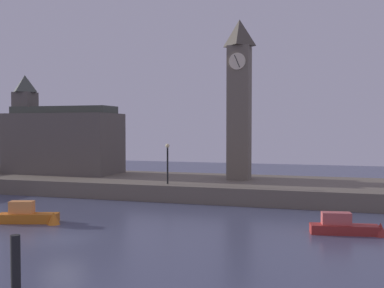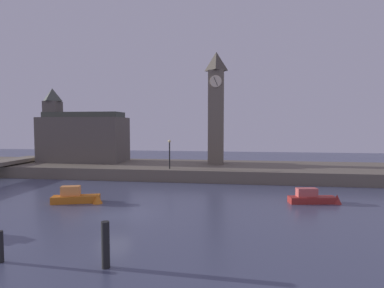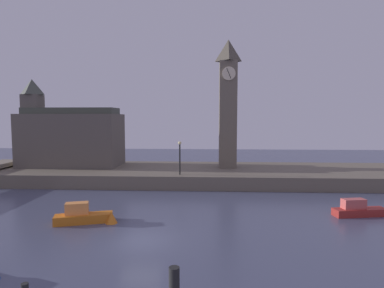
{
  "view_description": "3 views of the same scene",
  "coord_description": "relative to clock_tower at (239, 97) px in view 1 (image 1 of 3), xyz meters",
  "views": [
    {
      "loc": [
        15.18,
        -23.77,
        6.67
      ],
      "look_at": [
        3.42,
        15.31,
        5.17
      ],
      "focal_mm": 42.88,
      "sensor_mm": 36.0,
      "label": 1
    },
    {
      "loc": [
        9.12,
        -21.76,
        6.91
      ],
      "look_at": [
        3.81,
        16.29,
        4.61
      ],
      "focal_mm": 28.21,
      "sensor_mm": 36.0,
      "label": 2
    },
    {
      "loc": [
        4.21,
        -19.4,
        7.69
      ],
      "look_at": [
        2.37,
        16.12,
        4.82
      ],
      "focal_mm": 30.17,
      "sensor_mm": 36.0,
      "label": 3
    }
  ],
  "objects": [
    {
      "name": "boat_patrol_orange",
      "position": [
        -11.2,
        -17.68,
        -9.13
      ],
      "size": [
        4.84,
        2.3,
        1.66
      ],
      "color": "orange",
      "rests_on": "ground"
    },
    {
      "name": "parliament_hall",
      "position": [
        -20.56,
        0.46,
        -4.34
      ],
      "size": [
        12.41,
        6.14,
        11.18
      ],
      "color": "#5B544C",
      "rests_on": "far_embankment"
    },
    {
      "name": "streetlamp",
      "position": [
        -5.51,
        -5.63,
        -5.81
      ],
      "size": [
        0.36,
        0.36,
        3.67
      ],
      "color": "black",
      "rests_on": "far_embankment"
    },
    {
      "name": "far_embankment",
      "position": [
        -6.58,
        -1.02,
        -8.87
      ],
      "size": [
        70.0,
        12.0,
        1.5
      ],
      "primitive_type": "cube",
      "color": "#6B6051",
      "rests_on": "ground"
    },
    {
      "name": "clock_tower",
      "position": [
        0.0,
        0.0,
        0.0
      ],
      "size": [
        2.35,
        2.39,
        15.76
      ],
      "color": "#6B6051",
      "rests_on": "far_embankment"
    },
    {
      "name": "boat_dinghy_red",
      "position": [
        9.89,
        -14.9,
        -9.17
      ],
      "size": [
        4.8,
        1.77,
        1.54
      ],
      "color": "maroon",
      "rests_on": "ground"
    },
    {
      "name": "ground_plane",
      "position": [
        -6.58,
        -21.02,
        -9.62
      ],
      "size": [
        120.0,
        120.0,
        0.0
      ],
      "primitive_type": "plane",
      "color": "#474C66"
    },
    {
      "name": "mooring_post_right",
      "position": [
        -3.61,
        -29.19,
        -8.47
      ],
      "size": [
        0.4,
        0.4,
        2.29
      ],
      "primitive_type": "cylinder",
      "color": "black",
      "rests_on": "ground"
    }
  ]
}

